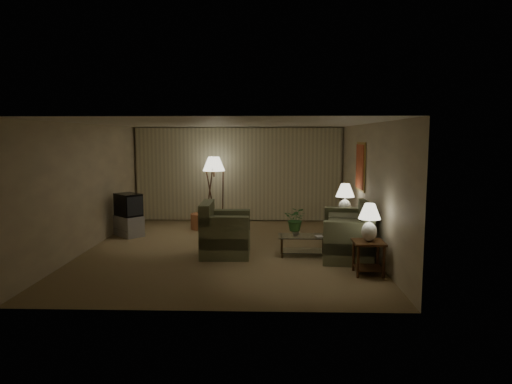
# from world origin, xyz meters

# --- Properties ---
(ground) EXTENTS (7.00, 7.00, 0.00)m
(ground) POSITION_xyz_m (0.00, 0.00, 0.00)
(ground) COLOR olive
(ground) RESTS_ON ground
(room_shell) EXTENTS (6.04, 7.02, 2.72)m
(room_shell) POSITION_xyz_m (0.02, 1.51, 1.75)
(room_shell) COLOR beige
(room_shell) RESTS_ON ground
(sofa) EXTENTS (2.14, 1.44, 0.84)m
(sofa) POSITION_xyz_m (2.50, -0.36, 0.42)
(sofa) COLOR #707653
(sofa) RESTS_ON ground
(armchair) EXTENTS (1.06, 1.01, 0.87)m
(armchair) POSITION_xyz_m (0.00, -0.47, 0.43)
(armchair) COLOR #707653
(armchair) RESTS_ON ground
(side_table_near) EXTENTS (0.54, 0.54, 0.60)m
(side_table_near) POSITION_xyz_m (2.65, -1.71, 0.41)
(side_table_near) COLOR #361E0E
(side_table_near) RESTS_ON ground
(side_table_far) EXTENTS (0.50, 0.42, 0.60)m
(side_table_far) POSITION_xyz_m (2.65, 0.89, 0.40)
(side_table_far) COLOR #361E0E
(side_table_far) RESTS_ON ground
(table_lamp_near) EXTENTS (0.39, 0.39, 0.67)m
(table_lamp_near) POSITION_xyz_m (2.65, -1.71, 1.00)
(table_lamp_near) COLOR white
(table_lamp_near) RESTS_ON side_table_near
(table_lamp_far) EXTENTS (0.43, 0.43, 0.75)m
(table_lamp_far) POSITION_xyz_m (2.65, 0.89, 1.04)
(table_lamp_far) COLOR white
(table_lamp_far) RESTS_ON side_table_far
(coffee_table) EXTENTS (1.01, 0.55, 0.41)m
(coffee_table) POSITION_xyz_m (1.59, -0.46, 0.28)
(coffee_table) COLOR silver
(coffee_table) RESTS_ON ground
(tv_cabinet) EXTENTS (1.18, 1.18, 0.50)m
(tv_cabinet) POSITION_xyz_m (-2.55, 1.30, 0.25)
(tv_cabinet) COLOR #A6A6A9
(tv_cabinet) RESTS_ON ground
(crt_tv) EXTENTS (1.09, 1.09, 0.55)m
(crt_tv) POSITION_xyz_m (-2.55, 1.30, 0.77)
(crt_tv) COLOR black
(crt_tv) RESTS_ON tv_cabinet
(floor_lamp) EXTENTS (0.61, 0.61, 1.88)m
(floor_lamp) POSITION_xyz_m (-0.62, 2.76, 0.98)
(floor_lamp) COLOR #361E0E
(floor_lamp) RESTS_ON ground
(ottoman) EXTENTS (0.69, 0.69, 0.40)m
(ottoman) POSITION_xyz_m (-0.88, 2.21, 0.20)
(ottoman) COLOR #B0633B
(ottoman) RESTS_ON ground
(vase) EXTENTS (0.16, 0.16, 0.14)m
(vase) POSITION_xyz_m (1.44, -0.46, 0.49)
(vase) COLOR silver
(vase) RESTS_ON coffee_table
(flowers) EXTENTS (0.53, 0.49, 0.49)m
(flowers) POSITION_xyz_m (1.44, -0.46, 0.80)
(flowers) COLOR #3D7D37
(flowers) RESTS_ON vase
(book) EXTENTS (0.19, 0.23, 0.02)m
(book) POSITION_xyz_m (1.84, -0.56, 0.42)
(book) COLOR olive
(book) RESTS_ON coffee_table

